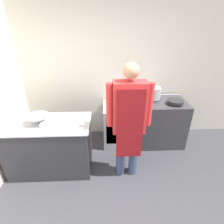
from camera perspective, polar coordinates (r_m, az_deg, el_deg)
wall_back at (r=3.52m, az=-2.61°, el=12.55°), size 8.00×0.05×2.70m
prep_counter at (r=3.07m, az=-19.39°, el=-10.41°), size 1.33×0.70×0.88m
stove at (r=3.65m, az=15.64°, el=-3.18°), size 0.87×0.67×0.92m
fridge_unit at (r=3.54m, az=2.73°, el=-3.87°), size 0.68×0.66×0.82m
person_cook at (r=2.46m, az=5.55°, el=-2.14°), size 0.64×0.24×1.81m
mixing_bowl at (r=2.85m, az=-23.07°, el=-2.22°), size 0.35×0.35×0.13m
plastic_tub at (r=2.73m, az=-21.28°, el=-4.05°), size 0.10×0.10×0.06m
stock_pot at (r=3.45m, az=13.19°, el=6.22°), size 0.30×0.30×0.25m
saute_pan at (r=3.40m, az=20.03°, el=3.19°), size 0.29×0.29×0.06m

